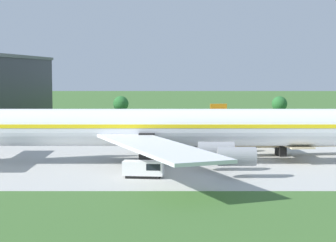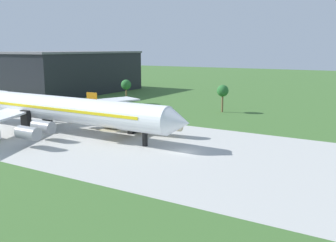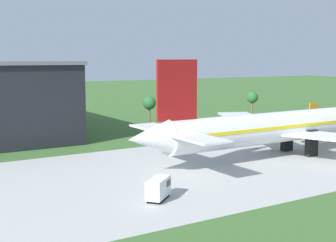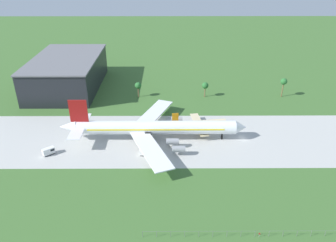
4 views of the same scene
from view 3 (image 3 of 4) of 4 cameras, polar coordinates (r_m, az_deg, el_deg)
name	(u,v)px [view 3 (image 3 of 4)]	position (r m, az deg, el deg)	size (l,w,h in m)	color
jet_airliner	(307,124)	(96.95, 16.55, -0.41)	(79.51, 62.37, 18.52)	white
fuel_truck	(159,188)	(62.73, -1.15, -8.18)	(4.90, 4.54, 2.96)	black
palm_tree_row	(300,91)	(163.19, 15.75, 3.56)	(116.65, 3.60, 12.11)	brown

